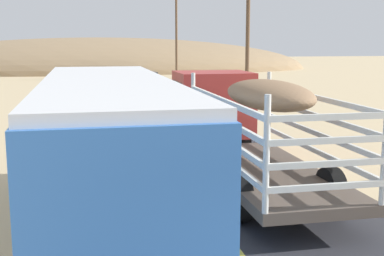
{
  "coord_description": "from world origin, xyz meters",
  "views": [
    {
      "loc": [
        -2.77,
        -2.62,
        3.98
      ],
      "look_at": [
        0.0,
        10.35,
        1.71
      ],
      "focal_mm": 47.87,
      "sensor_mm": 36.0,
      "label": 1
    }
  ],
  "objects_px": {
    "livestock_truck": "(230,113)",
    "power_pole_far": "(176,33)",
    "bus": "(108,151)",
    "power_pole_mid": "(248,43)",
    "car_far": "(147,81)"
  },
  "relations": [
    {
      "from": "livestock_truck",
      "to": "bus",
      "type": "distance_m",
      "value": 6.01
    },
    {
      "from": "car_far",
      "to": "power_pole_far",
      "type": "xyz_separation_m",
      "value": [
        4.59,
        11.69,
        4.1
      ]
    },
    {
      "from": "bus",
      "to": "power_pole_mid",
      "type": "relative_size",
      "value": 1.4
    },
    {
      "from": "livestock_truck",
      "to": "power_pole_far",
      "type": "bearing_deg",
      "value": 82.1
    },
    {
      "from": "livestock_truck",
      "to": "power_pole_mid",
      "type": "distance_m",
      "value": 15.75
    },
    {
      "from": "livestock_truck",
      "to": "car_far",
      "type": "xyz_separation_m",
      "value": [
        0.74,
        26.72,
        -1.1
      ]
    },
    {
      "from": "livestock_truck",
      "to": "car_far",
      "type": "relative_size",
      "value": 2.2
    },
    {
      "from": "livestock_truck",
      "to": "power_pole_far",
      "type": "xyz_separation_m",
      "value": [
        5.33,
        38.41,
        3.0
      ]
    },
    {
      "from": "car_far",
      "to": "power_pole_mid",
      "type": "distance_m",
      "value": 13.26
    },
    {
      "from": "car_far",
      "to": "power_pole_mid",
      "type": "relative_size",
      "value": 0.62
    },
    {
      "from": "power_pole_mid",
      "to": "power_pole_far",
      "type": "xyz_separation_m",
      "value": [
        -0.0,
        23.72,
        0.95
      ]
    },
    {
      "from": "car_far",
      "to": "power_pole_mid",
      "type": "height_order",
      "value": "power_pole_mid"
    },
    {
      "from": "bus",
      "to": "power_pole_far",
      "type": "relative_size",
      "value": 1.11
    },
    {
      "from": "livestock_truck",
      "to": "power_pole_far",
      "type": "distance_m",
      "value": 38.89
    },
    {
      "from": "car_far",
      "to": "power_pole_far",
      "type": "distance_m",
      "value": 13.21
    }
  ]
}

